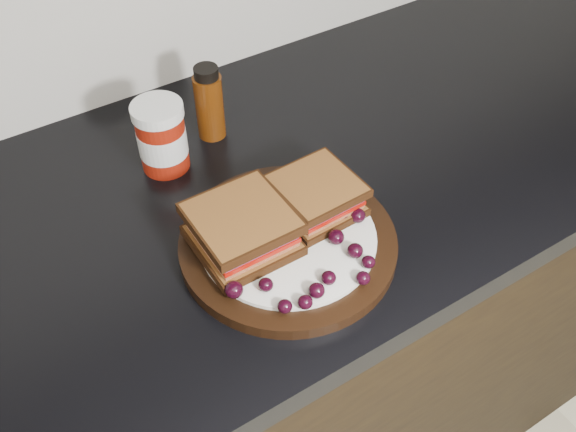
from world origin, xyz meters
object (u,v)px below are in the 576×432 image
at_px(condiment_jar, 162,137).
at_px(oil_bottle, 209,102).
at_px(sandwich_left, 242,229).
at_px(plate, 288,243).

xyz_separation_m(condiment_jar, oil_bottle, (0.09, 0.03, 0.01)).
bearing_deg(sandwich_left, oil_bottle, 71.18).
height_order(sandwich_left, oil_bottle, oil_bottle).
xyz_separation_m(plate, condiment_jar, (-0.07, 0.23, 0.04)).
bearing_deg(sandwich_left, condiment_jar, 92.35).
distance_m(plate, oil_bottle, 0.27).
xyz_separation_m(sandwich_left, condiment_jar, (-0.01, 0.21, 0.00)).
height_order(plate, condiment_jar, condiment_jar).
distance_m(condiment_jar, oil_bottle, 0.10).
relative_size(plate, oil_bottle, 2.35).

